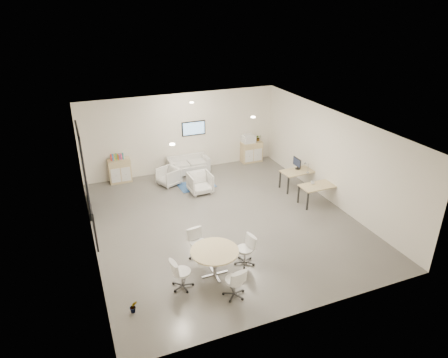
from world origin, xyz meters
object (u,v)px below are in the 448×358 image
at_px(sideboard_right, 251,152).
at_px(armchair_right, 200,182).
at_px(round_table, 215,253).
at_px(desk_rear, 300,172).
at_px(loveseat, 188,165).
at_px(desk_front, 319,187).
at_px(sideboard_left, 120,171).
at_px(armchair_left, 169,176).

xyz_separation_m(sideboard_right, armchair_right, (-3.05, -2.03, -0.04)).
bearing_deg(armchair_right, round_table, -106.10).
height_order(sideboard_right, round_table, sideboard_right).
bearing_deg(sideboard_right, desk_rear, -80.73).
relative_size(sideboard_right, loveseat, 0.55).
distance_m(sideboard_right, armchair_right, 3.66).
xyz_separation_m(loveseat, armchair_right, (-0.11, -1.86, 0.08)).
height_order(armchair_right, desk_front, armchair_right).
bearing_deg(desk_front, armchair_right, 145.57).
bearing_deg(round_table, desk_rear, 37.49).
bearing_deg(loveseat, sideboard_left, 175.26).
bearing_deg(round_table, desk_front, 26.42).
bearing_deg(desk_front, sideboard_right, 95.48).
bearing_deg(sideboard_left, sideboard_right, -0.03).
relative_size(loveseat, armchair_right, 1.98).
bearing_deg(round_table, armchair_left, 86.96).
relative_size(armchair_right, desk_rear, 0.58).
xyz_separation_m(armchair_right, desk_front, (3.53, -2.35, 0.21)).
bearing_deg(sideboard_left, desk_front, -35.62).
height_order(loveseat, desk_front, loveseat).
bearing_deg(sideboard_right, sideboard_left, 179.97).
relative_size(sideboard_right, desk_rear, 0.63).
bearing_deg(armchair_right, armchair_left, 128.65).
bearing_deg(armchair_left, sideboard_left, -142.17).
height_order(sideboard_left, armchair_left, sideboard_left).
distance_m(desk_rear, round_table, 6.01).
distance_m(loveseat, armchair_right, 1.86).
height_order(armchair_left, armchair_right, armchair_right).
distance_m(armchair_right, desk_front, 4.25).
xyz_separation_m(loveseat, desk_rear, (3.44, -2.91, 0.32)).
height_order(sideboard_right, loveseat, sideboard_right).
relative_size(sideboard_left, desk_rear, 0.65).
bearing_deg(desk_front, desk_rear, 88.21).
relative_size(sideboard_left, armchair_right, 1.13).
bearing_deg(armchair_right, sideboard_left, 140.20).
xyz_separation_m(sideboard_right, round_table, (-4.26, -6.73, 0.22)).
height_order(desk_rear, round_table, round_table).
relative_size(loveseat, round_table, 1.32).
bearing_deg(sideboard_left, armchair_right, -38.15).
relative_size(loveseat, desk_front, 1.21).
xyz_separation_m(sideboard_left, sideboard_right, (5.63, -0.00, -0.02)).
xyz_separation_m(armchair_left, desk_front, (4.44, -3.42, 0.25)).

